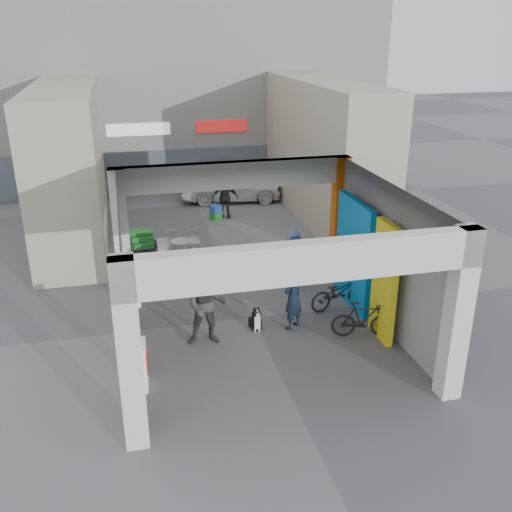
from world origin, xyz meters
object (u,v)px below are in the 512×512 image
object	(u,v)px
cafe_set	(177,250)
border_collie	(256,320)
produce_stand	(140,244)
man_with_dog	(293,297)
man_elderly	(293,257)
bicycle_front	(339,292)
bicycle_rear	(363,319)
man_back_turned	(207,305)
white_van	(231,184)
man_crates	(225,197)

from	to	relation	value
cafe_set	border_collie	distance (m)	5.10
produce_stand	border_collie	xyz separation A→B (m)	(2.43, -5.82, -0.03)
man_with_dog	man_elderly	world-z (taller)	man_with_dog
produce_stand	bicycle_front	size ratio (longest dim) A/B	0.63
border_collie	man_elderly	xyz separation A→B (m)	(1.64, 2.35, 0.53)
man_elderly	man_with_dog	bearing A→B (deg)	-109.26
cafe_set	bicycle_rear	bearing A→B (deg)	-57.85
cafe_set	bicycle_rear	size ratio (longest dim) A/B	0.91
man_back_turned	white_van	world-z (taller)	man_back_turned
white_van	bicycle_rear	bearing A→B (deg)	-169.06
cafe_set	man_with_dog	size ratio (longest dim) A/B	0.85
man_with_dog	bicycle_rear	size ratio (longest dim) A/B	1.08
cafe_set	bicycle_front	distance (m)	5.66
border_collie	bicycle_rear	xyz separation A→B (m)	(2.35, -0.91, 0.19)
cafe_set	border_collie	world-z (taller)	cafe_set
border_collie	white_van	world-z (taller)	white_van
man_with_dog	man_back_turned	bearing A→B (deg)	-30.46
man_back_turned	man_crates	distance (m)	9.15
man_elderly	bicycle_front	world-z (taller)	man_elderly
border_collie	bicycle_front	bearing A→B (deg)	7.56
produce_stand	white_van	world-z (taller)	white_van
produce_stand	border_collie	world-z (taller)	produce_stand
bicycle_rear	border_collie	bearing A→B (deg)	83.63
produce_stand	man_elderly	distance (m)	5.38
cafe_set	man_back_turned	world-z (taller)	man_back_turned
man_with_dog	man_crates	size ratio (longest dim) A/B	0.99
border_collie	bicycle_rear	distance (m)	2.52
bicycle_rear	white_van	size ratio (longest dim) A/B	0.36
cafe_set	white_van	bearing A→B (deg)	63.95
border_collie	man_crates	world-z (taller)	man_crates
man_crates	man_with_dog	bearing A→B (deg)	109.29
man_with_dog	white_van	world-z (taller)	man_with_dog
man_elderly	white_van	xyz separation A→B (m)	(-0.07, 8.50, -0.08)
bicycle_front	bicycle_rear	xyz separation A→B (m)	(0.00, -1.53, 0.00)
man_with_dog	bicycle_front	world-z (taller)	man_with_dog
man_elderly	white_van	bearing A→B (deg)	88.32
bicycle_front	white_van	distance (m)	10.26
man_elderly	bicycle_front	size ratio (longest dim) A/B	0.93
man_elderly	bicycle_front	xyz separation A→B (m)	(0.71, -1.73, -0.34)
bicycle_rear	white_van	world-z (taller)	white_van
man_with_dog	man_crates	world-z (taller)	man_crates
man_elderly	white_van	distance (m)	8.50
man_back_turned	man_with_dog	bearing A→B (deg)	15.50
white_van	bicycle_front	bearing A→B (deg)	-168.50
border_collie	produce_stand	bearing A→B (deg)	105.41
man_back_turned	bicycle_front	bearing A→B (deg)	24.55
produce_stand	bicycle_rear	bearing A→B (deg)	-69.81
border_collie	man_with_dog	world-z (taller)	man_with_dog
man_back_turned	man_elderly	world-z (taller)	man_back_turned
produce_stand	bicycle_front	xyz separation A→B (m)	(4.78, -5.20, 0.17)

